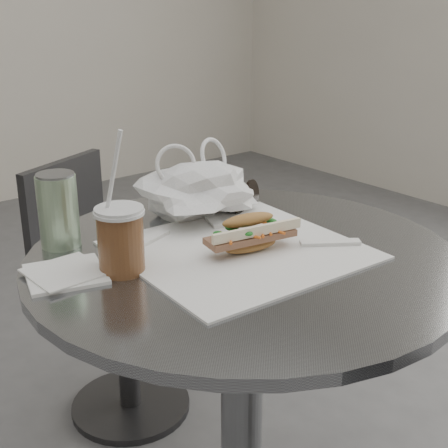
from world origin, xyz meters
TOP-DOWN VIEW (x-y plane):
  - cafe_table at (0.00, 0.20)m, footprint 0.76×0.76m
  - chair_far at (0.09, 0.86)m, footprint 0.42×0.44m
  - sandwich_paper at (0.00, 0.21)m, footprint 0.41×0.39m
  - banh_mi at (0.01, 0.19)m, footprint 0.21×0.11m
  - iced_coffee at (-0.20, 0.27)m, footprint 0.08×0.08m
  - sunglasses at (0.16, 0.38)m, footprint 0.12×0.07m
  - plastic_bag at (0.05, 0.38)m, footprint 0.23×0.18m
  - napkin_stack at (-0.28, 0.31)m, footprint 0.15×0.15m
  - drink_can at (-0.23, 0.43)m, footprint 0.07×0.07m

SIDE VIEW (x-z plane):
  - chair_far at x=0.09m, z-range -0.04..0.70m
  - cafe_table at x=0.00m, z-range 0.10..0.84m
  - sandwich_paper at x=0.00m, z-range 0.74..0.74m
  - napkin_stack at x=-0.28m, z-range 0.74..0.75m
  - sunglasses at x=0.16m, z-range 0.73..0.79m
  - banh_mi at x=0.01m, z-range 0.74..0.81m
  - plastic_bag at x=0.05m, z-range 0.74..0.85m
  - iced_coffee at x=-0.20m, z-range 0.68..0.92m
  - drink_can at x=-0.23m, z-range 0.74..0.87m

